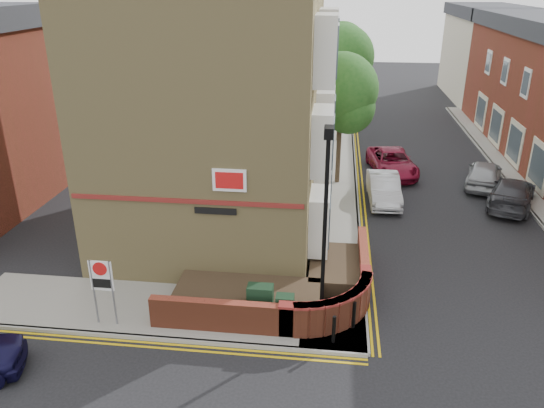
{
  "coord_description": "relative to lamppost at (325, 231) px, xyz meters",
  "views": [
    {
      "loc": [
        1.75,
        -12.55,
        10.0
      ],
      "look_at": [
        -0.26,
        4.0,
        2.92
      ],
      "focal_mm": 35.0,
      "sensor_mm": 36.0,
      "label": 1
    }
  ],
  "objects": [
    {
      "name": "traffic_light_assembly",
      "position": [
        0.8,
        23.8,
        -0.56
      ],
      "size": [
        0.2,
        0.16,
        4.2
      ],
      "color": "black",
      "rests_on": "pavement_main"
    },
    {
      "name": "utility_cabinet_small",
      "position": [
        -1.1,
        -0.2,
        -2.67
      ],
      "size": [
        0.55,
        0.4,
        1.1
      ],
      "primitive_type": "cube",
      "color": "black",
      "rests_on": "pavement_corner"
    },
    {
      "name": "lamppost",
      "position": [
        0.0,
        0.0,
        0.0
      ],
      "size": [
        0.25,
        0.5,
        6.3
      ],
      "color": "black",
      "rests_on": "pavement_corner"
    },
    {
      "name": "silver_car_far",
      "position": [
        7.98,
        13.34,
        -2.65
      ],
      "size": [
        2.78,
        4.37,
        1.39
      ],
      "primitive_type": "imported",
      "rotation": [
        0.0,
        0.0,
        2.84
      ],
      "color": "#95989C",
      "rests_on": "ground"
    },
    {
      "name": "kerb_side",
      "position": [
        -5.1,
        -1.2,
        -3.28
      ],
      "size": [
        13.0,
        0.15,
        0.12
      ],
      "primitive_type": "cube",
      "color": "gray",
      "rests_on": "ground"
    },
    {
      "name": "grey_car_far",
      "position": [
        8.65,
        10.77,
        -2.68
      ],
      "size": [
        3.44,
        4.96,
        1.33
      ],
      "primitive_type": "imported",
      "rotation": [
        0.0,
        0.0,
        2.76
      ],
      "color": "#34353A",
      "rests_on": "ground"
    },
    {
      "name": "kerb_main_near",
      "position": [
        1.4,
        14.8,
        -3.28
      ],
      "size": [
        0.15,
        32.0,
        0.12
      ],
      "primitive_type": "cube",
      "color": "gray",
      "rests_on": "ground"
    },
    {
      "name": "bollard_near",
      "position": [
        0.4,
        -0.8,
        -2.77
      ],
      "size": [
        0.11,
        0.11,
        0.9
      ],
      "primitive_type": "cylinder",
      "color": "black",
      "rests_on": "pavement_corner"
    },
    {
      "name": "pavement_main",
      "position": [
        0.4,
        14.8,
        -3.28
      ],
      "size": [
        2.0,
        32.0,
        0.12
      ],
      "primitive_type": "cube",
      "color": "gray",
      "rests_on": "ground"
    },
    {
      "name": "ground",
      "position": [
        -1.6,
        -1.2,
        -3.34
      ],
      "size": [
        120.0,
        120.0,
        0.0
      ],
      "primitive_type": "plane",
      "color": "black",
      "rests_on": "ground"
    },
    {
      "name": "yellow_lines_side",
      "position": [
        -5.1,
        -1.45,
        -3.34
      ],
      "size": [
        13.0,
        0.28,
        0.01
      ],
      "primitive_type": "cube",
      "color": "gold",
      "rests_on": "ground"
    },
    {
      "name": "silver_car_near",
      "position": [
        2.65,
        10.64,
        -2.68
      ],
      "size": [
        1.54,
        4.09,
        1.34
      ],
      "primitive_type": "imported",
      "rotation": [
        0.0,
        0.0,
        0.03
      ],
      "color": "#ACAEB4",
      "rests_on": "ground"
    },
    {
      "name": "tree_near",
      "position": [
        0.4,
        12.85,
        1.36
      ],
      "size": [
        3.64,
        3.65,
        6.7
      ],
      "color": "#382B1E",
      "rests_on": "pavement_main"
    },
    {
      "name": "tree_mid",
      "position": [
        0.4,
        20.85,
        1.85
      ],
      "size": [
        4.03,
        4.03,
        7.42
      ],
      "color": "#382B1E",
      "rests_on": "pavement_main"
    },
    {
      "name": "yellow_lines_main",
      "position": [
        1.65,
        14.8,
        -3.34
      ],
      "size": [
        0.28,
        32.0,
        0.01
      ],
      "primitive_type": "cube",
      "color": "gold",
      "rests_on": "ground"
    },
    {
      "name": "tree_far",
      "position": [
        0.4,
        28.85,
        1.57
      ],
      "size": [
        3.81,
        3.81,
        7.0
      ],
      "color": "#382B1E",
      "rests_on": "pavement_main"
    },
    {
      "name": "utility_cabinet_large",
      "position": [
        -1.9,
        0.1,
        -2.62
      ],
      "size": [
        0.8,
        0.45,
        1.2
      ],
      "primitive_type": "cube",
      "color": "black",
      "rests_on": "pavement_corner"
    },
    {
      "name": "kerb_main_far",
      "position": [
        9.4,
        11.8,
        -3.28
      ],
      "size": [
        0.15,
        40.0,
        0.12
      ],
      "primitive_type": "cube",
      "color": "gray",
      "rests_on": "ground"
    },
    {
      "name": "pavement_corner",
      "position": [
        -5.1,
        0.3,
        -3.28
      ],
      "size": [
        13.0,
        3.0,
        0.12
      ],
      "primitive_type": "cube",
      "color": "gray",
      "rests_on": "ground"
    },
    {
      "name": "far_terrace_cream",
      "position": [
        12.9,
        36.8,
        0.71
      ],
      "size": [
        5.4,
        12.4,
        8.0
      ],
      "color": "beige",
      "rests_on": "ground"
    },
    {
      "name": "red_car_main",
      "position": [
        3.4,
        14.8,
        -2.68
      ],
      "size": [
        2.83,
        5.03,
        1.33
      ],
      "primitive_type": "imported",
      "rotation": [
        0.0,
        0.0,
        0.14
      ],
      "color": "maroon",
      "rests_on": "ground"
    },
    {
      "name": "corner_building",
      "position": [
        -4.44,
        6.8,
        2.88
      ],
      "size": [
        8.95,
        10.4,
        13.6
      ],
      "color": "#A08C55",
      "rests_on": "ground"
    },
    {
      "name": "zone_sign",
      "position": [
        -6.6,
        -0.7,
        -1.7
      ],
      "size": [
        0.72,
        0.07,
        2.2
      ],
      "color": "slate",
      "rests_on": "pavement_corner"
    },
    {
      "name": "bollard_far",
      "position": [
        1.0,
        -0.0,
        -2.77
      ],
      "size": [
        0.11,
        0.11,
        0.9
      ],
      "primitive_type": "cylinder",
      "color": "black",
      "rests_on": "pavement_corner"
    },
    {
      "name": "garden_wall",
      "position": [
        -1.6,
        1.3,
        -3.34
      ],
      "size": [
        6.8,
        6.0,
        1.2
      ],
      "primitive_type": null,
      "color": "brown",
      "rests_on": "ground"
    }
  ]
}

